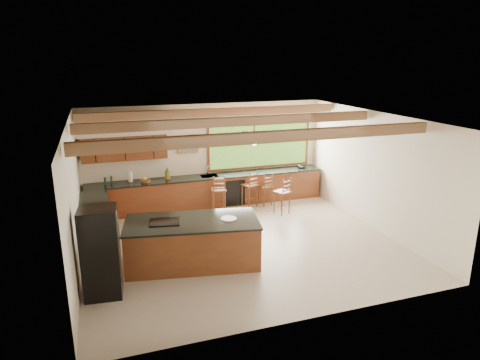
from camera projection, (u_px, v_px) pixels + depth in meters
name	position (u px, v px, depth m)	size (l,w,h in m)	color
ground	(241.00, 244.00, 10.20)	(7.20, 7.20, 0.00)	#BFB09F
room_shell	(225.00, 148.00, 10.13)	(7.27, 6.54, 3.02)	silver
counter_run	(185.00, 197.00, 12.12)	(7.12, 3.10, 1.27)	brown
island	(192.00, 242.00, 9.13)	(2.98, 1.78, 1.00)	brown
refrigerator	(101.00, 252.00, 7.81)	(0.73, 0.71, 1.71)	black
bar_stool_a	(219.00, 191.00, 12.07)	(0.45, 0.45, 1.12)	brown
bar_stool_b	(250.00, 186.00, 12.54)	(0.51, 0.51, 1.11)	brown
bar_stool_c	(266.00, 187.00, 12.72)	(0.40, 0.40, 0.96)	brown
bar_stool_d	(283.00, 193.00, 11.98)	(0.50, 0.50, 1.07)	brown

